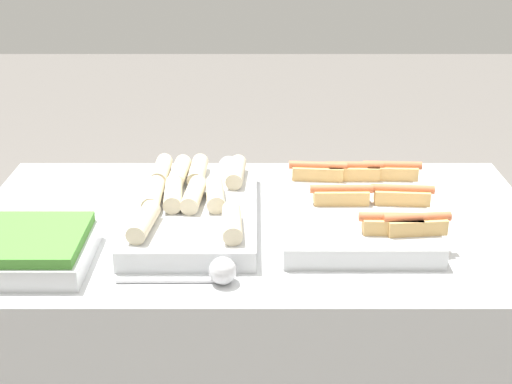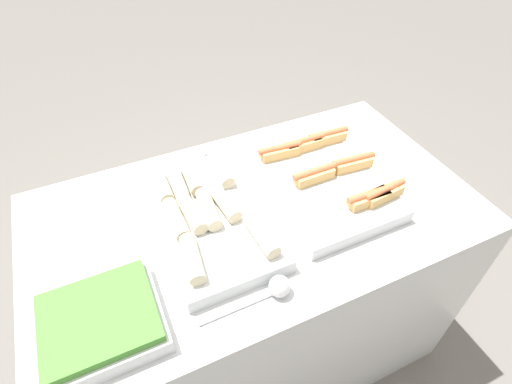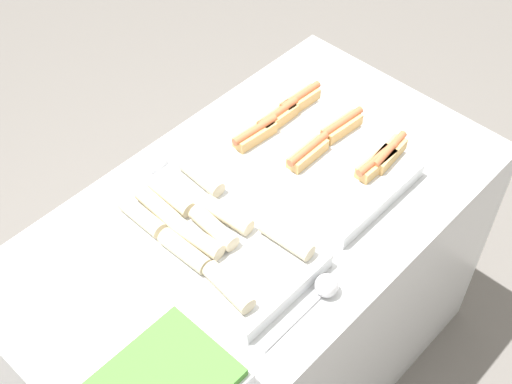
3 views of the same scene
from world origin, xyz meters
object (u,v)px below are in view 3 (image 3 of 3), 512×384
serving_spoon_near (324,289)px  serving_spoon_far (155,167)px  tray_hotdogs (315,155)px  tray_wraps (211,235)px

serving_spoon_near → serving_spoon_far: bearing=90.7°
tray_hotdogs → serving_spoon_far: (-0.34, 0.30, -0.01)m
tray_wraps → serving_spoon_far: 0.30m
tray_hotdogs → serving_spoon_near: size_ratio=1.97×
serving_spoon_near → tray_wraps: bearing=103.9°
tray_hotdogs → serving_spoon_far: tray_hotdogs is taller
tray_hotdogs → tray_wraps: (-0.41, 0.00, 0.00)m
tray_wraps → tray_hotdogs: bearing=-0.6°
tray_wraps → serving_spoon_far: (0.07, 0.30, -0.01)m
tray_hotdogs → tray_wraps: bearing=179.4°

